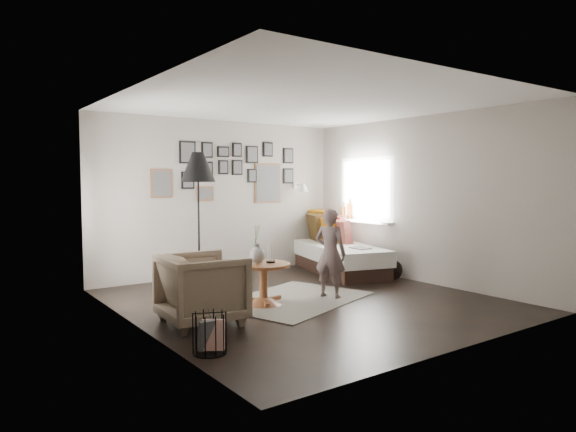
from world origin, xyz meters
TOP-DOWN VIEW (x-y plane):
  - ground at (0.00, 0.00)m, footprint 4.80×4.80m
  - wall_back at (0.00, 2.40)m, footprint 4.50×0.00m
  - wall_front at (0.00, -2.40)m, footprint 4.50×0.00m
  - wall_left at (-2.25, 0.00)m, footprint 0.00×4.80m
  - wall_right at (2.25, 0.00)m, footprint 0.00×4.80m
  - ceiling at (0.00, 0.00)m, footprint 4.80×4.80m
  - door_left at (-2.23, 1.20)m, footprint 0.00×2.14m
  - window_right at (2.18, 1.34)m, footprint 0.15×1.32m
  - gallery_wall at (0.29, 2.38)m, footprint 2.74×0.03m
  - wall_sconce at (1.55, 2.13)m, footprint 0.18×0.36m
  - rug at (-0.13, 0.13)m, footprint 2.36×1.99m
  - pedestal_table at (-0.60, 0.14)m, footprint 0.69×0.69m
  - vase at (-0.68, 0.16)m, footprint 0.20×0.20m
  - candles at (-0.49, 0.14)m, footprint 0.12×0.12m
  - daybed at (1.73, 1.40)m, footprint 1.43×2.29m
  - magazine_on_daybed at (1.68, 0.75)m, footprint 0.26×0.34m
  - armchair at (-1.62, -0.19)m, footprint 0.92×0.90m
  - armchair_cushion at (-1.59, -0.14)m, footprint 0.39×0.40m
  - floor_lamp at (-1.11, 0.93)m, footprint 0.46×0.46m
  - magazine_basket at (-2.00, -1.12)m, footprint 0.40×0.40m
  - demijohn_large at (1.75, 0.43)m, footprint 0.32×0.32m
  - demijohn_small at (2.00, 0.31)m, footprint 0.28×0.28m
  - child at (0.36, -0.05)m, footprint 0.45×0.53m

SIDE VIEW (x-z plane):
  - ground at x=0.00m, z-range 0.00..0.00m
  - rug at x=-0.13m, z-range 0.00..0.01m
  - demijohn_small at x=2.00m, z-range -0.05..0.38m
  - demijohn_large at x=1.75m, z-range -0.05..0.43m
  - magazine_basket at x=-2.00m, z-range 0.00..0.38m
  - pedestal_table at x=-0.60m, z-range -0.02..0.52m
  - daybed at x=1.73m, z-range -0.20..0.86m
  - armchair at x=-1.62m, z-range 0.00..0.79m
  - armchair_cushion at x=-1.59m, z-range 0.40..0.56m
  - magazine_on_daybed at x=1.68m, z-range 0.48..0.50m
  - child at x=0.36m, z-range 0.00..1.22m
  - candles at x=-0.49m, z-range 0.54..0.79m
  - vase at x=-0.68m, z-range 0.45..0.94m
  - window_right at x=2.18m, z-range 0.28..1.58m
  - door_left at x=-2.23m, z-range -0.02..2.12m
  - wall_back at x=0.00m, z-range -0.95..3.55m
  - wall_front at x=0.00m, z-range -0.95..3.55m
  - wall_left at x=-2.25m, z-range -1.10..3.70m
  - wall_right at x=2.25m, z-range -1.10..3.70m
  - wall_sconce at x=1.55m, z-range 1.38..1.54m
  - floor_lamp at x=-1.11m, z-range 0.71..2.69m
  - gallery_wall at x=0.29m, z-range 1.20..2.28m
  - ceiling at x=0.00m, z-range 2.60..2.60m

